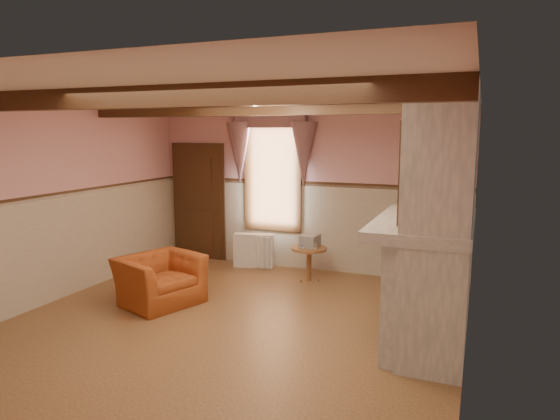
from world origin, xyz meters
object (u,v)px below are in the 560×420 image
at_px(oil_lamp, 430,200).
at_px(side_table, 309,264).
at_px(mantel_clock, 432,201).
at_px(bowl, 427,212).
at_px(armchair, 160,280).
at_px(radiator, 254,251).

bearing_deg(oil_lamp, side_table, 148.57).
bearing_deg(mantel_clock, bowl, -90.00).
xyz_separation_m(armchair, side_table, (1.59, 1.80, -0.06)).
xyz_separation_m(side_table, mantel_clock, (1.93, -0.89, 1.25)).
bearing_deg(bowl, armchair, -174.71).
relative_size(side_table, radiator, 0.81).
height_order(bowl, mantel_clock, mantel_clock).
bearing_deg(armchair, radiator, 9.69).
relative_size(armchair, side_table, 1.83).
bearing_deg(radiator, armchair, -113.41).
xyz_separation_m(radiator, oil_lamp, (3.10, -1.59, 1.26)).
height_order(side_table, bowl, bowl).
height_order(mantel_clock, oil_lamp, oil_lamp).
height_order(armchair, mantel_clock, mantel_clock).
bearing_deg(bowl, mantel_clock, 90.00).
relative_size(armchair, mantel_clock, 4.34).
bearing_deg(armchair, bowl, -64.36).
height_order(side_table, mantel_clock, mantel_clock).
distance_m(bowl, mantel_clock, 0.60).
bearing_deg(side_table, bowl, -37.45).
xyz_separation_m(bowl, oil_lamp, (0.00, 0.30, 0.10)).
bearing_deg(radiator, side_table, -32.02).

